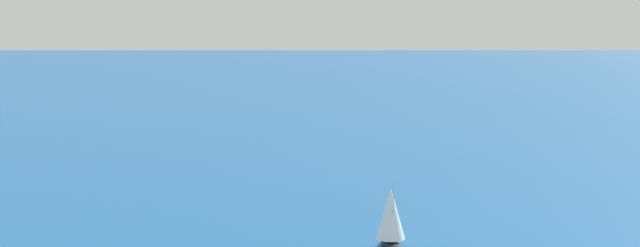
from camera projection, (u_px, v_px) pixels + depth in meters
name	position (u px, v px, depth m)	size (l,w,h in m)	color
sailboat_near_centre	(391.00, 217.00, 184.80)	(5.95, 10.07, 12.70)	black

